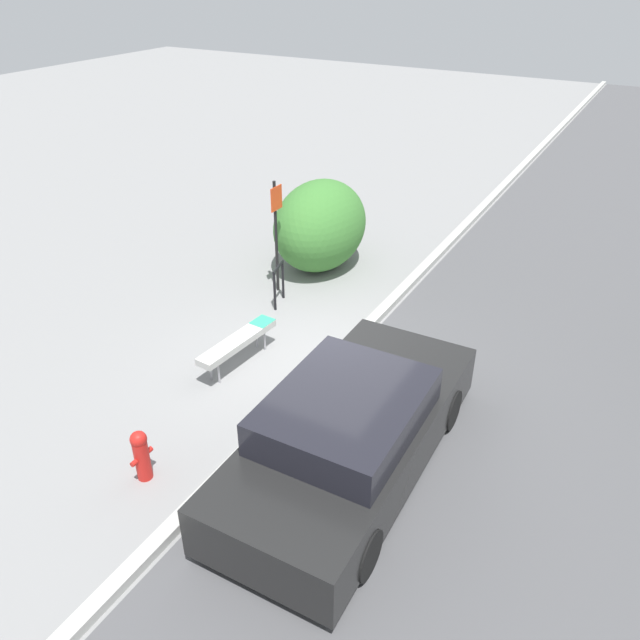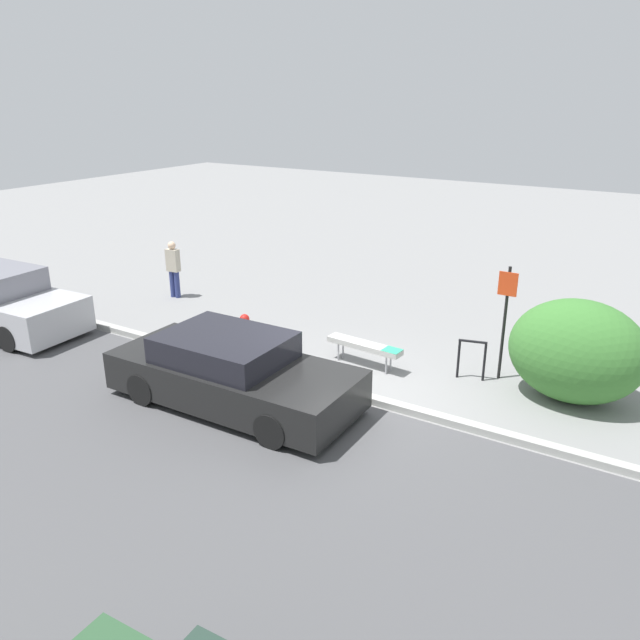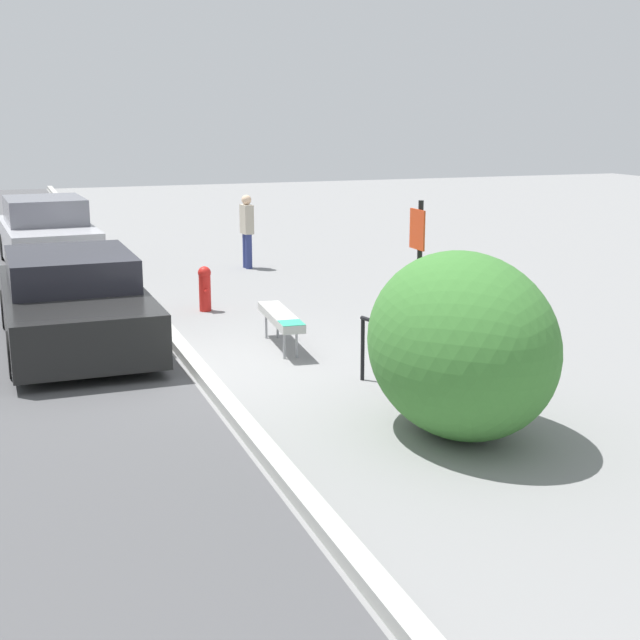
{
  "view_description": "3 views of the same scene",
  "coord_description": "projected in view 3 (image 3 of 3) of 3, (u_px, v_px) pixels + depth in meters",
  "views": [
    {
      "loc": [
        -7.29,
        -4.09,
        6.0
      ],
      "look_at": [
        0.43,
        0.31,
        0.73
      ],
      "focal_mm": 35.0,
      "sensor_mm": 36.0,
      "label": 1
    },
    {
      "loc": [
        5.05,
        -9.22,
        5.38
      ],
      "look_at": [
        -1.06,
        0.65,
        1.12
      ],
      "focal_mm": 35.0,
      "sensor_mm": 36.0,
      "label": 2
    },
    {
      "loc": [
        11.31,
        -2.29,
        3.27
      ],
      "look_at": [
        1.19,
        1.39,
        0.76
      ],
      "focal_mm": 50.0,
      "sensor_mm": 36.0,
      "label": 3
    }
  ],
  "objects": [
    {
      "name": "parked_car_far",
      "position": [
        47.0,
        236.0,
        19.36
      ],
      "size": [
        4.37,
        2.0,
        1.48
      ],
      "rotation": [
        0.0,
        0.0,
        0.05
      ],
      "color": "black",
      "rests_on": "ground_plane"
    },
    {
      "name": "sign_post",
      "position": [
        418.0,
        279.0,
        10.34
      ],
      "size": [
        0.36,
        0.08,
        2.3
      ],
      "color": "black",
      "rests_on": "ground_plane"
    },
    {
      "name": "bike_rack",
      "position": [
        375.0,
        345.0,
        10.87
      ],
      "size": [
        0.55,
        0.18,
        0.83
      ],
      "rotation": [
        0.0,
        0.0,
        0.25
      ],
      "color": "black",
      "rests_on": "ground_plane"
    },
    {
      "name": "ground_plane",
      "position": [
        192.0,
        365.0,
        11.86
      ],
      "size": [
        60.0,
        60.0,
        0.0
      ],
      "primitive_type": "plane",
      "color": "gray"
    },
    {
      "name": "curb",
      "position": [
        191.0,
        360.0,
        11.85
      ],
      "size": [
        60.0,
        0.2,
        0.13
      ],
      "color": "#A8A8A3",
      "rests_on": "ground_plane"
    },
    {
      "name": "shrub_hedge",
      "position": [
        461.0,
        345.0,
        9.1
      ],
      "size": [
        2.42,
        1.81,
        1.92
      ],
      "color": "#3D7A33",
      "rests_on": "ground_plane"
    },
    {
      "name": "bench",
      "position": [
        281.0,
        317.0,
        12.61
      ],
      "size": [
        1.7,
        0.45,
        0.52
      ],
      "rotation": [
        0.0,
        0.0,
        -0.08
      ],
      "color": "#99999E",
      "rests_on": "ground_plane"
    },
    {
      "name": "parked_car_near",
      "position": [
        73.0,
        302.0,
        12.82
      ],
      "size": [
        4.65,
        1.99,
        1.31
      ],
      "rotation": [
        0.0,
        0.0,
        0.01
      ],
      "color": "black",
      "rests_on": "ground_plane"
    },
    {
      "name": "pedestrian",
      "position": [
        247.0,
        229.0,
        19.05
      ],
      "size": [
        0.37,
        0.23,
        1.58
      ],
      "rotation": [
        0.0,
        0.0,
        3.24
      ],
      "color": "navy",
      "rests_on": "ground_plane"
    },
    {
      "name": "fire_hydrant",
      "position": [
        205.0,
        287.0,
        14.99
      ],
      "size": [
        0.36,
        0.22,
        0.77
      ],
      "color": "red",
      "rests_on": "ground_plane"
    }
  ]
}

